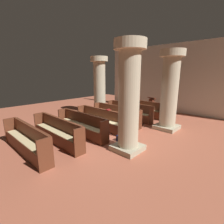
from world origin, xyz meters
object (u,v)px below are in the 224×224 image
(pillar_aisle_rear, at_px, (129,97))
(kneeler_box_navy, at_px, (123,139))
(pew_row_5, at_px, (57,130))
(hymn_book, at_px, (108,110))
(lectern, at_px, (151,106))
(pew_row_2, at_px, (116,114))
(pew_row_4, at_px, (81,124))
(pillar_far_side, at_px, (100,85))
(pew_row_1, at_px, (129,111))
(pillar_aisle_side, at_px, (170,90))
(pew_row_3, at_px, (100,119))
(pew_row_0, at_px, (140,108))
(pew_row_6, at_px, (26,139))

(pillar_aisle_rear, xyz_separation_m, kneeler_box_navy, (-0.59, 0.44, -1.77))
(pew_row_5, height_order, hymn_book, hymn_book)
(kneeler_box_navy, bearing_deg, lectern, 107.82)
(pew_row_2, bearing_deg, pillar_aisle_rear, -40.80)
(pew_row_4, relative_size, pillar_far_side, 0.82)
(pew_row_1, bearing_deg, pew_row_4, -90.00)
(lectern, bearing_deg, pillar_aisle_side, -46.63)
(pew_row_3, distance_m, pillar_aisle_side, 3.49)
(pew_row_0, relative_size, kneeler_box_navy, 7.01)
(pew_row_6, distance_m, pillar_aisle_rear, 3.70)
(pew_row_0, distance_m, kneeler_box_navy, 4.27)
(pew_row_6, bearing_deg, kneeler_box_navy, 58.74)
(kneeler_box_navy, bearing_deg, pillar_aisle_rear, -36.60)
(pew_row_6, xyz_separation_m, pillar_aisle_rear, (2.37, 2.48, 1.39))
(pew_row_2, relative_size, pew_row_3, 1.00)
(pew_row_6, bearing_deg, pew_row_5, 90.00)
(pew_row_0, relative_size, pew_row_1, 1.00)
(pew_row_3, height_order, pew_row_6, same)
(pew_row_1, bearing_deg, pew_row_6, -90.00)
(pew_row_0, relative_size, pew_row_6, 1.00)
(pew_row_1, height_order, pew_row_4, same)
(hymn_book, relative_size, kneeler_box_navy, 0.50)
(pew_row_0, bearing_deg, hymn_book, -83.94)
(lectern, height_order, hymn_book, lectern)
(kneeler_box_navy, bearing_deg, hymn_book, 155.28)
(pew_row_5, bearing_deg, pew_row_1, 90.00)
(pillar_aisle_rear, xyz_separation_m, lectern, (-2.18, 5.38, -1.44))
(pew_row_6, bearing_deg, pew_row_2, 90.00)
(kneeler_box_navy, bearing_deg, pillar_aisle_side, 77.33)
(pew_row_6, height_order, pillar_aisle_side, pillar_aisle_side)
(pew_row_3, relative_size, pillar_aisle_rear, 0.82)
(pew_row_5, xyz_separation_m, pew_row_6, (0.00, -1.13, 0.00))
(pew_row_1, height_order, pillar_aisle_rear, pillar_aisle_rear)
(pew_row_0, bearing_deg, pew_row_5, -90.00)
(pew_row_2, distance_m, pew_row_4, 2.26)
(pew_row_5, height_order, pew_row_6, same)
(pew_row_1, xyz_separation_m, pew_row_3, (0.00, -2.26, 0.00))
(pillar_aisle_side, relative_size, pillar_far_side, 1.00)
(pew_row_2, height_order, pillar_aisle_rear, pillar_aisle_rear)
(pew_row_1, xyz_separation_m, lectern, (0.18, 2.21, -0.04))
(pew_row_3, bearing_deg, pew_row_2, 90.00)
(pillar_aisle_rear, bearing_deg, pew_row_1, 126.71)
(lectern, bearing_deg, pew_row_5, -91.56)
(pew_row_3, bearing_deg, pillar_far_side, 137.71)
(pew_row_4, xyz_separation_m, pew_row_6, (0.00, -2.26, 0.00))
(pillar_far_side, height_order, kneeler_box_navy, pillar_far_side)
(pew_row_0, distance_m, pew_row_3, 3.39)
(pillar_aisle_side, bearing_deg, hymn_book, -135.73)
(pew_row_3, height_order, pillar_aisle_rear, pillar_aisle_rear)
(pew_row_5, height_order, pillar_aisle_rear, pillar_aisle_rear)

